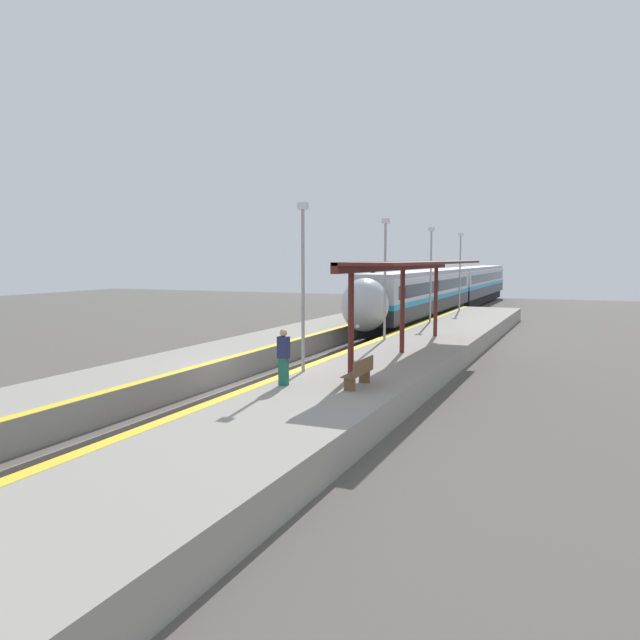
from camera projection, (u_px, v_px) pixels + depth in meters
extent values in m
plane|color=#56514C|center=(256.00, 391.00, 23.43)|extent=(120.00, 120.00, 0.00)
cube|color=slate|center=(239.00, 387.00, 23.71)|extent=(0.08, 90.00, 0.15)
cube|color=slate|center=(273.00, 390.00, 23.14)|extent=(0.08, 90.00, 0.15)
cube|color=black|center=(421.00, 317.00, 45.96)|extent=(2.39, 21.04, 0.83)
cube|color=#28282D|center=(421.00, 305.00, 45.87)|extent=(2.71, 22.87, 0.94)
cube|color=#198CBF|center=(421.00, 296.00, 45.81)|extent=(2.73, 22.87, 0.32)
cube|color=#B2B7BC|center=(421.00, 285.00, 45.72)|extent=(2.71, 22.87, 1.43)
cube|color=black|center=(421.00, 286.00, 45.73)|extent=(2.74, 21.04, 0.78)
cube|color=#9E9EA3|center=(422.00, 273.00, 45.64)|extent=(2.44, 22.87, 0.30)
cylinder|color=black|center=(377.00, 331.00, 38.79)|extent=(0.12, 0.85, 0.85)
cylinder|color=black|center=(399.00, 332.00, 38.22)|extent=(0.12, 0.85, 0.85)
cylinder|color=black|center=(387.00, 328.00, 40.80)|extent=(0.12, 0.85, 0.85)
cylinder|color=black|center=(409.00, 329.00, 40.23)|extent=(0.12, 0.85, 0.85)
cylinder|color=black|center=(431.00, 313.00, 51.73)|extent=(0.12, 0.85, 0.85)
cylinder|color=black|center=(448.00, 314.00, 51.16)|extent=(0.12, 0.85, 0.85)
cylinder|color=black|center=(437.00, 311.00, 53.74)|extent=(0.12, 0.85, 0.85)
cylinder|color=black|center=(453.00, 312.00, 53.17)|extent=(0.12, 0.85, 0.85)
ellipsoid|color=#B2B7BC|center=(365.00, 305.00, 34.41)|extent=(2.61, 3.10, 2.96)
ellipsoid|color=black|center=(363.00, 296.00, 34.01)|extent=(1.90, 1.81, 1.51)
sphere|color=#F9F4CC|center=(358.00, 327.00, 33.46)|extent=(0.24, 0.24, 0.24)
cube|color=black|center=(476.00, 298.00, 67.56)|extent=(2.39, 21.04, 0.83)
cube|color=#28282D|center=(476.00, 290.00, 67.47)|extent=(2.71, 22.87, 0.94)
cube|color=#198CBF|center=(476.00, 284.00, 67.41)|extent=(2.73, 22.87, 0.32)
cube|color=#B2B7BC|center=(476.00, 276.00, 67.32)|extent=(2.71, 22.87, 1.43)
cube|color=black|center=(476.00, 277.00, 67.33)|extent=(2.74, 21.04, 0.78)
cube|color=#9E9EA3|center=(476.00, 268.00, 67.24)|extent=(2.44, 22.87, 0.30)
cylinder|color=black|center=(454.00, 305.00, 60.39)|extent=(0.12, 0.85, 0.85)
cylinder|color=black|center=(469.00, 306.00, 59.82)|extent=(0.12, 0.85, 0.85)
cylinder|color=black|center=(458.00, 304.00, 62.40)|extent=(0.12, 0.85, 0.85)
cylinder|color=black|center=(473.00, 304.00, 61.83)|extent=(0.12, 0.85, 0.85)
cylinder|color=black|center=(478.00, 297.00, 73.33)|extent=(0.12, 0.85, 0.85)
cylinder|color=black|center=(491.00, 297.00, 72.76)|extent=(0.12, 0.85, 0.85)
cylinder|color=black|center=(481.00, 296.00, 75.34)|extent=(0.12, 0.85, 0.85)
cylinder|color=black|center=(493.00, 296.00, 74.77)|extent=(0.12, 0.85, 0.85)
cube|color=gray|center=(356.00, 387.00, 21.79)|extent=(4.65, 64.00, 0.96)
cube|color=yellow|center=(301.00, 369.00, 22.59)|extent=(0.40, 64.00, 0.01)
cube|color=gray|center=(179.00, 371.00, 24.76)|extent=(3.58, 64.00, 0.96)
cube|color=yellow|center=(213.00, 362.00, 24.08)|extent=(0.40, 64.00, 0.01)
cube|color=brown|center=(350.00, 384.00, 18.81)|extent=(0.36, 0.06, 0.42)
cube|color=brown|center=(364.00, 376.00, 20.04)|extent=(0.36, 0.06, 0.42)
cube|color=brown|center=(357.00, 373.00, 19.41)|extent=(0.44, 1.80, 0.03)
cube|color=brown|center=(363.00, 366.00, 19.30)|extent=(0.04, 1.80, 0.44)
cube|color=#1E604C|center=(284.00, 372.00, 19.60)|extent=(0.28, 0.20, 0.87)
cube|color=navy|center=(283.00, 347.00, 19.53)|extent=(0.36, 0.22, 0.69)
sphere|color=tan|center=(283.00, 333.00, 19.48)|extent=(0.24, 0.24, 0.24)
cylinder|color=#59595E|center=(373.00, 305.00, 42.60)|extent=(0.14, 0.14, 3.54)
cube|color=black|center=(373.00, 274.00, 42.39)|extent=(0.28, 0.20, 0.70)
sphere|color=black|center=(372.00, 271.00, 42.27)|extent=(0.14, 0.14, 0.14)
sphere|color=red|center=(372.00, 276.00, 42.30)|extent=(0.14, 0.14, 0.14)
cylinder|color=#9E9EA3|center=(303.00, 292.00, 21.75)|extent=(0.12, 0.12, 5.67)
cube|color=silver|center=(303.00, 206.00, 21.45)|extent=(0.36, 0.20, 0.24)
cylinder|color=#9E9EA3|center=(385.00, 282.00, 30.35)|extent=(0.12, 0.12, 5.67)
cube|color=silver|center=(386.00, 221.00, 30.06)|extent=(0.36, 0.20, 0.24)
cylinder|color=#9E9EA3|center=(431.00, 277.00, 38.96)|extent=(0.12, 0.12, 5.67)
cube|color=silver|center=(432.00, 229.00, 38.66)|extent=(0.36, 0.20, 0.24)
cylinder|color=#9E9EA3|center=(460.00, 273.00, 47.56)|extent=(0.12, 0.12, 5.67)
cube|color=silver|center=(461.00, 234.00, 47.27)|extent=(0.36, 0.20, 0.24)
cylinder|color=#511E19|center=(351.00, 325.00, 20.68)|extent=(0.20, 0.20, 3.59)
cylinder|color=#511E19|center=(402.00, 311.00, 26.29)|extent=(0.20, 0.20, 3.59)
cylinder|color=#511E19|center=(436.00, 301.00, 31.89)|extent=(0.20, 0.20, 3.59)
cube|color=#511E19|center=(403.00, 266.00, 26.10)|extent=(0.24, 15.28, 0.36)
cube|color=#511E19|center=(424.00, 263.00, 25.73)|extent=(2.00, 15.28, 0.10)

